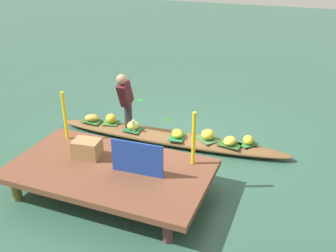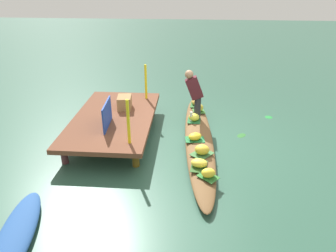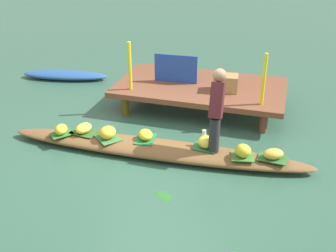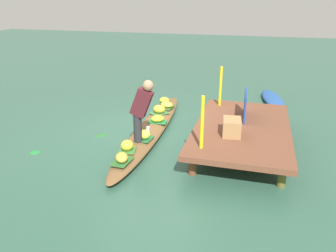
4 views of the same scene
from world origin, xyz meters
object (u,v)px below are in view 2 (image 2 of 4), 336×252
banana_bunch_0 (202,150)px  banana_bunch_1 (194,117)px  banana_bunch_2 (196,102)px  banana_bunch_6 (199,163)px  water_bottle (191,117)px  banana_bunch_4 (208,173)px  vendor_person (194,92)px  produce_crate (125,102)px  market_banner (107,115)px  banana_bunch_3 (199,108)px  moored_boat (16,236)px  vendor_boat (199,139)px  banana_bunch_5 (195,136)px

banana_bunch_0 → banana_bunch_1: 1.57m
banana_bunch_2 → banana_bunch_6: bearing=-179.0°
water_bottle → banana_bunch_0: bearing=-171.4°
banana_bunch_4 → vendor_person: 2.56m
banana_bunch_1 → water_bottle: (-0.04, 0.07, 0.03)m
produce_crate → banana_bunch_0: bearing=-130.0°
market_banner → produce_crate: bearing=-12.7°
banana_bunch_0 → banana_bunch_6: 0.46m
banana_bunch_0 → banana_bunch_3: 2.14m
banana_bunch_1 → banana_bunch_6: 2.01m
moored_boat → water_bottle: water_bottle is taller
banana_bunch_0 → water_bottle: 1.53m
banana_bunch_6 → water_bottle: 1.98m
vendor_boat → banana_bunch_3: banana_bunch_3 is taller
moored_boat → produce_crate: (3.83, -0.84, 0.53)m
banana_bunch_1 → banana_bunch_0: bearing=-174.2°
banana_bunch_1 → banana_bunch_2: (1.01, -0.04, -0.01)m
banana_bunch_6 → banana_bunch_2: bearing=1.0°
moored_boat → banana_bunch_5: bearing=-52.3°
banana_bunch_0 → banana_bunch_6: size_ratio=0.94×
banana_bunch_3 → banana_bunch_2: bearing=10.0°
banana_bunch_6 → vendor_person: size_ratio=0.25×
banana_bunch_5 → water_bottle: bearing=5.5°
banana_bunch_3 → vendor_person: size_ratio=0.19×
banana_bunch_0 → banana_bunch_4: banana_bunch_0 is taller
banana_bunch_6 → vendor_person: 2.24m
banana_bunch_0 → vendor_person: size_ratio=0.24×
moored_boat → produce_crate: produce_crate is taller
banana_bunch_4 → water_bottle: bearing=8.1°
produce_crate → banana_bunch_2: bearing=-59.6°
vendor_boat → banana_bunch_0: (-0.78, -0.05, 0.20)m
banana_bunch_3 → water_bottle: bearing=163.1°
vendor_person → water_bottle: (-0.18, 0.05, -0.57)m
banana_bunch_2 → vendor_boat: bearing=-177.9°
banana_bunch_1 → produce_crate: 1.73m
banana_bunch_2 → market_banner: 2.82m
banana_bunch_3 → banana_bunch_5: size_ratio=0.82×
banana_bunch_4 → banana_bunch_5: size_ratio=0.85×
banana_bunch_4 → produce_crate: (2.33, 1.95, 0.34)m
banana_bunch_5 → moored_boat: bearing=138.4°
banana_bunch_1 → market_banner: market_banner is taller
vendor_person → banana_bunch_6: bearing=-177.0°
moored_boat → banana_bunch_0: banana_bunch_0 is taller
moored_boat → banana_bunch_2: 5.49m
banana_bunch_2 → banana_bunch_5: 1.98m
vendor_boat → water_bottle: (0.73, 0.18, 0.22)m
vendor_boat → water_bottle: 0.78m
banana_bunch_0 → produce_crate: (1.55, 1.85, 0.33)m
banana_bunch_3 → moored_boat: bearing=149.1°
banana_bunch_4 → market_banner: market_banner is taller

